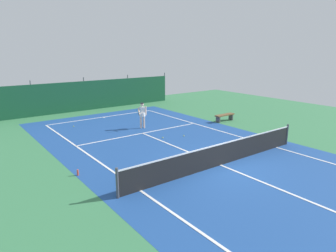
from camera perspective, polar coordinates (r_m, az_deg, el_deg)
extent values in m
plane|color=#387A4C|center=(13.56, 9.83, -7.28)|extent=(36.00, 36.00, 0.00)
cube|color=#1E478C|center=(13.56, 9.83, -7.27)|extent=(11.02, 26.60, 0.01)
cube|color=white|center=(23.01, -12.11, 1.64)|extent=(8.22, 0.10, 0.01)
cube|color=white|center=(11.16, -5.23, -12.01)|extent=(0.10, 23.80, 0.01)
cube|color=white|center=(16.64, 19.67, -3.79)|extent=(0.10, 23.80, 0.01)
cube|color=white|center=(18.29, -4.81, -1.36)|extent=(8.22, 0.10, 0.01)
cube|color=white|center=(13.56, 9.83, -7.25)|extent=(0.10, 12.80, 0.01)
cube|color=white|center=(22.88, -11.95, 1.58)|extent=(0.10, 0.30, 0.01)
cube|color=black|center=(13.40, 9.92, -5.40)|extent=(9.92, 0.03, 0.95)
cube|color=white|center=(13.24, 10.01, -3.36)|extent=(9.92, 0.04, 0.05)
cylinder|color=#47474C|center=(10.54, -9.54, -10.57)|extent=(0.10, 0.10, 1.10)
cylinder|color=#47474C|center=(17.23, 21.50, -1.47)|extent=(0.10, 0.10, 1.10)
cube|color=#14472D|center=(25.78, -15.36, 5.49)|extent=(16.22, 0.06, 2.40)
cylinder|color=#595B60|center=(24.65, -24.23, 4.71)|extent=(0.08, 0.08, 2.70)
cylinder|color=#595B60|center=(25.82, -15.43, 5.84)|extent=(0.08, 0.08, 2.70)
cylinder|color=#595B60|center=(27.53, -7.53, 6.74)|extent=(0.08, 0.08, 2.70)
cylinder|color=#595B60|center=(29.71, -0.65, 7.41)|extent=(0.08, 0.08, 2.70)
cube|color=#234C1E|center=(26.44, -15.75, 4.25)|extent=(14.60, 0.70, 1.10)
cylinder|color=beige|center=(19.42, -4.54, 0.80)|extent=(0.12, 0.12, 0.82)
cylinder|color=beige|center=(19.40, -5.12, 0.76)|extent=(0.12, 0.12, 0.82)
cylinder|color=white|center=(19.30, -4.86, 2.20)|extent=(0.40, 0.40, 0.22)
cube|color=white|center=(19.26, -4.87, 2.78)|extent=(0.41, 0.33, 0.56)
sphere|color=beige|center=(19.18, -4.90, 4.04)|extent=(0.22, 0.22, 0.22)
cylinder|color=black|center=(19.16, -4.91, 4.30)|extent=(0.23, 0.23, 0.04)
cylinder|color=beige|center=(19.29, -4.20, 2.89)|extent=(0.09, 0.09, 0.58)
cylinder|color=beige|center=(19.10, -5.50, 2.75)|extent=(0.29, 0.52, 0.41)
cylinder|color=black|center=(18.83, -5.51, 2.23)|extent=(0.14, 0.26, 0.13)
torus|color=teal|center=(18.79, -5.53, 2.89)|extent=(0.33, 0.24, 0.29)
sphere|color=#CCDB33|center=(17.25, -1.00, -2.21)|extent=(0.07, 0.07, 0.07)
sphere|color=#CCDB33|center=(17.63, 3.02, -1.86)|extent=(0.07, 0.07, 0.07)
sphere|color=#CCDB33|center=(20.69, -17.34, -0.05)|extent=(0.07, 0.07, 0.07)
cube|color=navy|center=(29.94, -9.69, 6.05)|extent=(2.16, 4.34, 0.80)
cube|color=#2D333D|center=(29.85, -9.74, 7.34)|extent=(1.69, 2.02, 0.56)
cylinder|color=black|center=(29.16, -7.04, 5.13)|extent=(0.28, 0.66, 0.64)
cylinder|color=black|center=(28.47, -10.34, 4.78)|extent=(0.28, 0.66, 0.64)
cylinder|color=black|center=(31.52, -9.04, 5.75)|extent=(0.28, 0.66, 0.64)
cylinder|color=black|center=(30.88, -12.13, 5.43)|extent=(0.28, 0.66, 0.64)
cube|color=brown|center=(21.56, 10.63, 2.07)|extent=(1.60, 0.40, 0.08)
cube|color=#4C4C51|center=(21.15, 9.40, 1.26)|extent=(0.08, 0.36, 0.45)
cube|color=#4C4C51|center=(22.09, 11.75, 1.71)|extent=(0.08, 0.36, 0.45)
cylinder|color=#D84C38|center=(12.84, -16.62, -8.40)|extent=(0.08, 0.08, 0.24)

